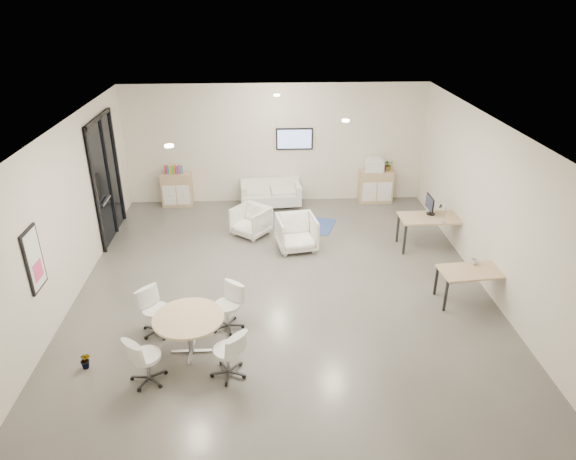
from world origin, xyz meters
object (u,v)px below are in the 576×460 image
(armchair_right, at_px, (297,231))
(desk_front, at_px, (475,273))
(sideboard_left, at_px, (177,190))
(armchair_left, at_px, (251,220))
(round_table, at_px, (189,321))
(desk_rear, at_px, (432,220))
(loveseat, at_px, (270,194))
(sideboard_right, at_px, (376,186))

(armchair_right, distance_m, desk_front, 3.94)
(sideboard_left, distance_m, armchair_left, 2.82)
(desk_front, height_order, round_table, round_table)
(sideboard_left, bearing_deg, armchair_right, -41.77)
(armchair_left, distance_m, desk_rear, 4.19)
(armchair_right, distance_m, desk_rear, 3.06)
(loveseat, bearing_deg, sideboard_right, -1.51)
(armchair_right, height_order, desk_front, armchair_right)
(loveseat, distance_m, armchair_right, 2.63)
(loveseat, bearing_deg, round_table, -107.55)
(sideboard_right, height_order, loveseat, sideboard_right)
(desk_rear, distance_m, desk_front, 2.26)
(sideboard_left, xyz_separation_m, desk_front, (6.23, -5.07, 0.16))
(sideboard_right, height_order, armchair_left, sideboard_right)
(desk_front, distance_m, round_table, 5.27)
(desk_rear, bearing_deg, armchair_right, 177.72)
(armchair_left, bearing_deg, loveseat, 113.07)
(armchair_right, xyz_separation_m, desk_rear, (3.05, -0.08, 0.25))
(sideboard_right, xyz_separation_m, loveseat, (-2.90, -0.16, -0.13))
(round_table, bearing_deg, armchair_right, 61.33)
(loveseat, distance_m, armchair_left, 1.86)
(sideboard_left, distance_m, desk_rear, 6.73)
(sideboard_right, height_order, desk_rear, sideboard_right)
(desk_front, bearing_deg, armchair_right, 138.25)
(armchair_left, xyz_separation_m, desk_rear, (4.09, -0.86, 0.29))
(loveseat, height_order, armchair_left, armchair_left)
(desk_front, xyz_separation_m, round_table, (-5.12, -1.24, -0.01))
(armchair_left, height_order, desk_front, armchair_left)
(sideboard_right, xyz_separation_m, armchair_left, (-3.40, -1.94, -0.06))
(sideboard_left, height_order, sideboard_right, sideboard_right)
(sideboard_right, height_order, round_table, sideboard_right)
(sideboard_right, xyz_separation_m, armchair_right, (-2.36, -2.73, -0.02))
(sideboard_right, bearing_deg, armchair_left, -150.21)
(desk_rear, bearing_deg, sideboard_left, 154.45)
(desk_rear, bearing_deg, desk_front, -87.75)
(armchair_right, distance_m, round_table, 4.08)
(desk_front, bearing_deg, sideboard_right, 93.74)
(sideboard_left, distance_m, loveseat, 2.53)
(desk_rear, relative_size, desk_front, 1.07)
(loveseat, xyz_separation_m, armchair_right, (0.54, -2.57, 0.11))
(loveseat, bearing_deg, armchair_left, -110.14)
(armchair_right, height_order, round_table, armchair_right)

